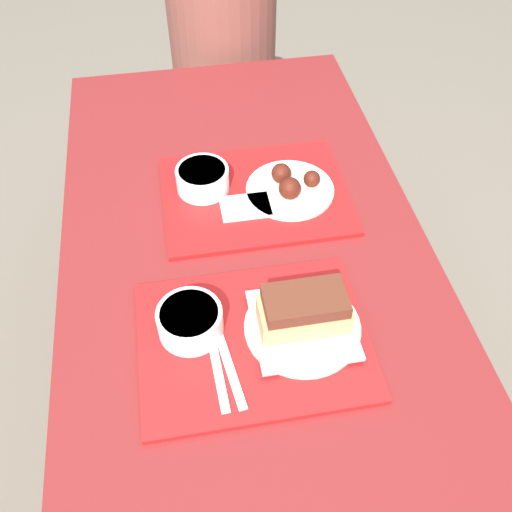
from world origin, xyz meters
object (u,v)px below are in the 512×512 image
object	(u,v)px
tray_far	(255,195)
person_seated_across	(222,23)
tray_near	(253,340)
bowl_coleslaw_far	(203,178)
brisket_sandwich_plate	(304,316)
wings_plate_far	(291,186)
bowl_coleslaw_near	(190,320)

from	to	relation	value
tray_far	person_seated_across	distance (m)	0.82
tray_near	bowl_coleslaw_far	bearing A→B (deg)	95.93
tray_far	bowl_coleslaw_far	bearing A→B (deg)	161.36
tray_far	brisket_sandwich_plate	size ratio (longest dim) A/B	1.94
person_seated_across	wings_plate_far	bearing A→B (deg)	-86.55
tray_near	bowl_coleslaw_near	world-z (taller)	bowl_coleslaw_near
wings_plate_far	person_seated_across	world-z (taller)	person_seated_across
bowl_coleslaw_near	wings_plate_far	size ratio (longest dim) A/B	0.60
tray_near	wings_plate_far	bearing A→B (deg)	68.30
tray_near	wings_plate_far	size ratio (longest dim) A/B	2.08
tray_far	bowl_coleslaw_near	world-z (taller)	bowl_coleslaw_near
tray_near	person_seated_across	bearing A→B (deg)	85.07
brisket_sandwich_plate	person_seated_across	size ratio (longest dim) A/B	0.30
tray_near	brisket_sandwich_plate	world-z (taller)	brisket_sandwich_plate
brisket_sandwich_plate	person_seated_across	world-z (taller)	person_seated_across
tray_near	tray_far	xyz separation A→B (m)	(0.07, 0.40, 0.00)
tray_far	bowl_coleslaw_near	bearing A→B (deg)	-117.44
tray_near	bowl_coleslaw_far	size ratio (longest dim) A/B	3.48
bowl_coleslaw_near	brisket_sandwich_plate	size ratio (longest dim) A/B	0.56
tray_near	tray_far	size ratio (longest dim) A/B	1.00
bowl_coleslaw_near	brisket_sandwich_plate	distance (m)	0.21
brisket_sandwich_plate	bowl_coleslaw_far	size ratio (longest dim) A/B	1.80
tray_near	bowl_coleslaw_far	world-z (taller)	bowl_coleslaw_far
person_seated_across	brisket_sandwich_plate	bearing A→B (deg)	-90.44
bowl_coleslaw_far	tray_near	bearing A→B (deg)	-84.07
tray_near	wings_plate_far	world-z (taller)	wings_plate_far
bowl_coleslaw_near	person_seated_across	xyz separation A→B (m)	(0.22, 1.18, -0.02)
bowl_coleslaw_near	wings_plate_far	world-z (taller)	wings_plate_far
person_seated_across	tray_far	bearing A→B (deg)	-92.28
tray_near	bowl_coleslaw_near	distance (m)	0.13
tray_near	brisket_sandwich_plate	distance (m)	0.11
bowl_coleslaw_near	bowl_coleslaw_far	distance (m)	0.40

